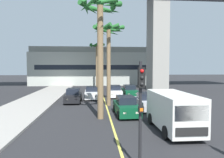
% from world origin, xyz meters
% --- Properties ---
extents(sidewalk_left, '(4.80, 80.00, 0.15)m').
position_xyz_m(sidewalk_left, '(-8.00, 16.00, 0.07)').
color(sidewalk_left, '#9E9991').
rests_on(sidewalk_left, ground).
extents(lane_stripe_center, '(0.14, 56.00, 0.01)m').
position_xyz_m(lane_stripe_center, '(0.00, 24.00, 0.00)').
color(lane_stripe_center, '#DBCC4C').
rests_on(lane_stripe_center, ground).
extents(pier_building_backdrop, '(30.52, 8.04, 8.46)m').
position_xyz_m(pier_building_backdrop, '(0.00, 48.58, 4.17)').
color(pier_building_backdrop, '#ADB2A8').
rests_on(pier_building_backdrop, ground).
extents(car_queue_front, '(1.92, 4.15, 1.56)m').
position_xyz_m(car_queue_front, '(1.40, 16.67, 0.72)').
color(car_queue_front, '#0C4728').
rests_on(car_queue_front, ground).
extents(car_queue_second, '(1.89, 4.13, 1.56)m').
position_xyz_m(car_queue_second, '(3.55, 27.56, 0.72)').
color(car_queue_second, '#0C4728').
rests_on(car_queue_second, ground).
extents(car_queue_third, '(1.90, 4.13, 1.56)m').
position_xyz_m(car_queue_third, '(3.70, 18.83, 0.72)').
color(car_queue_third, '#B7BABF').
rests_on(car_queue_third, ground).
extents(car_queue_fourth, '(1.95, 4.16, 1.56)m').
position_xyz_m(car_queue_fourth, '(1.53, 27.22, 0.72)').
color(car_queue_fourth, white).
rests_on(car_queue_fourth, ground).
extents(car_queue_fifth, '(1.86, 4.11, 1.56)m').
position_xyz_m(car_queue_fifth, '(-3.62, 23.51, 0.72)').
color(car_queue_fifth, black).
rests_on(car_queue_fifth, ground).
extents(car_queue_sixth, '(1.90, 4.14, 1.56)m').
position_xyz_m(car_queue_sixth, '(-1.56, 25.89, 0.72)').
color(car_queue_sixth, white).
rests_on(car_queue_sixth, ground).
extents(delivery_van, '(2.18, 5.26, 2.36)m').
position_xyz_m(delivery_van, '(3.67, 12.19, 1.29)').
color(delivery_van, silver).
rests_on(delivery_van, ground).
extents(traffic_light_median_near, '(0.24, 0.37, 4.20)m').
position_xyz_m(traffic_light_median_near, '(0.52, 7.33, 2.71)').
color(traffic_light_median_near, black).
rests_on(traffic_light_median_near, ground).
extents(palm_tree_near_median, '(3.20, 3.35, 8.77)m').
position_xyz_m(palm_tree_near_median, '(-0.67, 41.20, 6.68)').
color(palm_tree_near_median, brown).
rests_on(palm_tree_near_median, ground).
extents(palm_tree_mid_median, '(3.42, 3.40, 9.12)m').
position_xyz_m(palm_tree_mid_median, '(-0.74, 15.64, 7.10)').
color(palm_tree_mid_median, brown).
rests_on(palm_tree_mid_median, ground).
extents(palm_tree_far_median, '(3.34, 3.31, 8.40)m').
position_xyz_m(palm_tree_far_median, '(0.27, 21.12, 6.75)').
color(palm_tree_far_median, brown).
rests_on(palm_tree_far_median, ground).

